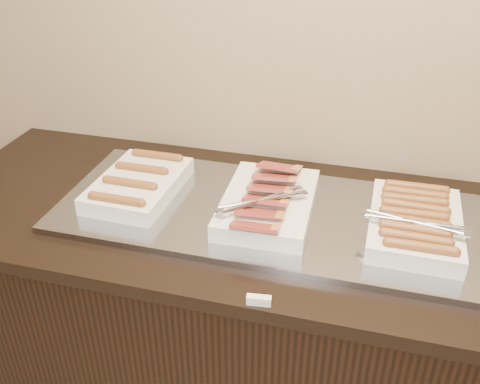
{
  "coord_description": "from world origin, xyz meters",
  "views": [
    {
      "loc": [
        0.25,
        0.87,
        1.75
      ],
      "look_at": [
        -0.09,
        2.13,
        0.97
      ],
      "focal_mm": 40.0,
      "sensor_mm": 36.0,
      "label": 1
    }
  ],
  "objects_px": {
    "warming_tray": "(266,214)",
    "dish_right": "(415,222)",
    "dish_left": "(139,184)",
    "dish_center": "(268,202)",
    "counter": "(267,330)"
  },
  "relations": [
    {
      "from": "dish_left",
      "to": "dish_right",
      "type": "xyz_separation_m",
      "value": [
        0.8,
        -0.0,
        0.01
      ]
    },
    {
      "from": "warming_tray",
      "to": "dish_left",
      "type": "distance_m",
      "value": 0.4
    },
    {
      "from": "dish_center",
      "to": "dish_right",
      "type": "relative_size",
      "value": 1.1
    },
    {
      "from": "counter",
      "to": "warming_tray",
      "type": "xyz_separation_m",
      "value": [
        -0.01,
        0.0,
        0.46
      ]
    },
    {
      "from": "counter",
      "to": "dish_left",
      "type": "distance_m",
      "value": 0.64
    },
    {
      "from": "dish_left",
      "to": "dish_center",
      "type": "relative_size",
      "value": 0.87
    },
    {
      "from": "warming_tray",
      "to": "dish_center",
      "type": "xyz_separation_m",
      "value": [
        0.0,
        -0.0,
        0.04
      ]
    },
    {
      "from": "counter",
      "to": "dish_center",
      "type": "distance_m",
      "value": 0.5
    },
    {
      "from": "counter",
      "to": "warming_tray",
      "type": "distance_m",
      "value": 0.46
    },
    {
      "from": "counter",
      "to": "dish_left",
      "type": "bearing_deg",
      "value": 180.0
    },
    {
      "from": "counter",
      "to": "dish_left",
      "type": "relative_size",
      "value": 5.99
    },
    {
      "from": "dish_right",
      "to": "warming_tray",
      "type": "bearing_deg",
      "value": -179.65
    },
    {
      "from": "dish_center",
      "to": "dish_right",
      "type": "xyz_separation_m",
      "value": [
        0.4,
        -0.0,
        0.0
      ]
    },
    {
      "from": "warming_tray",
      "to": "dish_right",
      "type": "height_order",
      "value": "dish_right"
    },
    {
      "from": "dish_left",
      "to": "dish_right",
      "type": "relative_size",
      "value": 0.96
    }
  ]
}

